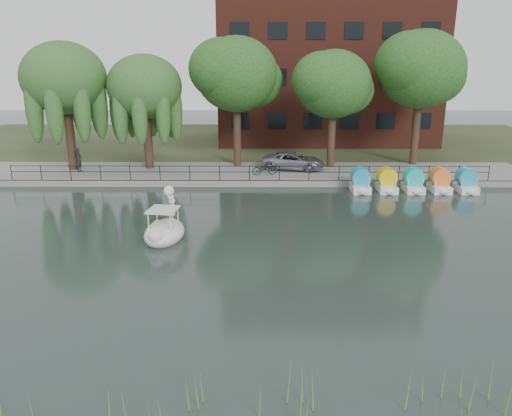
{
  "coord_description": "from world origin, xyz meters",
  "views": [
    {
      "loc": [
        0.64,
        -19.3,
        8.54
      ],
      "look_at": [
        0.5,
        4.0,
        1.3
      ],
      "focal_mm": 35.0,
      "sensor_mm": 36.0,
      "label": 1
    }
  ],
  "objects_px": {
    "minivan": "(294,160)",
    "swan_boat": "(165,229)",
    "pedestrian": "(79,158)",
    "bicycle": "(265,168)"
  },
  "relations": [
    {
      "from": "bicycle",
      "to": "pedestrian",
      "type": "relative_size",
      "value": 0.87
    },
    {
      "from": "minivan",
      "to": "pedestrian",
      "type": "height_order",
      "value": "pedestrian"
    },
    {
      "from": "minivan",
      "to": "pedestrian",
      "type": "bearing_deg",
      "value": 105.28
    },
    {
      "from": "swan_boat",
      "to": "bicycle",
      "type": "bearing_deg",
      "value": 75.47
    },
    {
      "from": "swan_boat",
      "to": "pedestrian",
      "type": "bearing_deg",
      "value": 132.13
    },
    {
      "from": "minivan",
      "to": "pedestrian",
      "type": "distance_m",
      "value": 15.46
    },
    {
      "from": "pedestrian",
      "to": "swan_boat",
      "type": "height_order",
      "value": "swan_boat"
    },
    {
      "from": "minivan",
      "to": "bicycle",
      "type": "bearing_deg",
      "value": 142.34
    },
    {
      "from": "minivan",
      "to": "swan_boat",
      "type": "height_order",
      "value": "swan_boat"
    },
    {
      "from": "minivan",
      "to": "swan_boat",
      "type": "distance_m",
      "value": 15.14
    }
  ]
}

